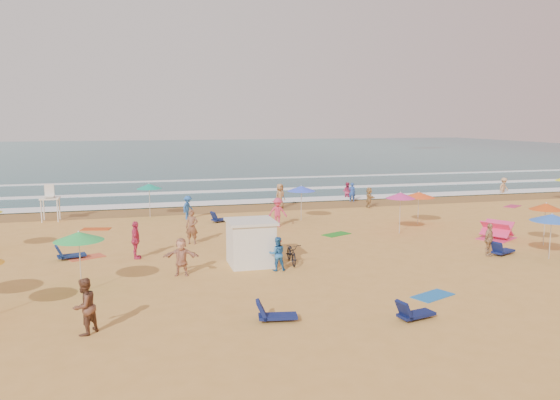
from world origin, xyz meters
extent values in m
plane|color=gold|center=(0.00, 0.00, 0.00)|extent=(220.00, 220.00, 0.00)
cube|color=#0C4756|center=(0.00, 84.00, 0.00)|extent=(220.00, 140.00, 0.18)
plane|color=olive|center=(0.00, 12.50, 0.01)|extent=(220.00, 220.00, 0.00)
cube|color=white|center=(0.00, 15.00, 0.10)|extent=(200.00, 2.20, 0.05)
cube|color=white|center=(0.00, 22.00, 0.10)|extent=(200.00, 1.60, 0.05)
cube|color=white|center=(0.00, 32.00, 0.10)|extent=(200.00, 1.20, 0.05)
cube|color=silver|center=(-1.77, -3.90, 1.00)|extent=(2.00, 2.00, 2.00)
cube|color=silver|center=(-1.77, -3.90, 2.06)|extent=(2.20, 2.20, 0.12)
imported|color=black|center=(0.13, -4.20, 0.50)|extent=(0.83, 1.97, 1.01)
cone|color=#3856FF|center=(3.83, 6.38, 2.17)|extent=(1.90, 1.90, 0.35)
cone|color=#FF521A|center=(10.76, 3.11, 1.94)|extent=(2.03, 2.03, 0.35)
cone|color=#DF4C12|center=(14.32, -4.08, 2.14)|extent=(1.69, 1.69, 0.35)
cone|color=#139B7D|center=(-6.01, 10.16, 2.18)|extent=(1.72, 1.72, 0.35)
cone|color=#E1328D|center=(8.25, 0.77, 2.29)|extent=(1.73, 1.73, 0.35)
cone|color=blue|center=(12.52, -6.59, 2.05)|extent=(1.99, 1.99, 0.35)
cone|color=green|center=(-9.08, -6.23, 2.25)|extent=(1.91, 1.91, 0.35)
cube|color=#101951|center=(-2.37, -11.24, 0.17)|extent=(1.37, 0.76, 0.34)
cube|color=navy|center=(-10.02, -0.64, 0.17)|extent=(1.40, 0.88, 0.34)
cube|color=#0E1647|center=(2.24, -12.27, 0.17)|extent=(1.39, 0.84, 0.34)
cube|color=#101A52|center=(10.92, -5.27, 0.17)|extent=(1.42, 1.01, 0.34)
cube|color=#0F1B4E|center=(-1.45, 7.19, 0.17)|extent=(1.41, 0.98, 0.34)
cube|color=#C54415|center=(-9.38, 6.71, 0.01)|extent=(1.84, 1.20, 0.03)
cube|color=#D25131|center=(-9.37, -0.54, 0.01)|extent=(1.90, 1.50, 0.03)
cube|color=#BA3217|center=(0.10, 0.95, 0.01)|extent=(1.82, 1.13, 0.03)
cube|color=#1D66B6|center=(4.07, -10.21, 0.01)|extent=(1.90, 1.46, 0.03)
cube|color=#238621|center=(4.50, 1.43, 0.01)|extent=(1.90, 1.52, 0.03)
cube|color=#C02D58|center=(21.59, 7.84, 0.01)|extent=(1.89, 1.65, 0.03)
imported|color=brown|center=(-4.01, 1.15, 0.95)|extent=(0.81, 0.67, 1.90)
imported|color=#2348A4|center=(10.34, 13.34, 0.80)|extent=(0.67, 0.54, 1.59)
imported|color=tan|center=(10.04, -5.27, 0.82)|extent=(1.03, 0.86, 1.65)
imported|color=#DA365E|center=(1.74, 4.68, 0.92)|extent=(1.24, 0.78, 1.84)
imported|color=#A6794C|center=(3.73, 11.63, 0.95)|extent=(1.11, 1.01, 1.90)
imported|color=#276DB7|center=(-0.83, -5.19, 0.77)|extent=(0.80, 0.65, 1.55)
imported|color=tan|center=(-5.07, -4.89, 0.83)|extent=(1.62, 0.81, 1.67)
imported|color=tan|center=(10.45, 10.15, 0.79)|extent=(0.59, 1.51, 1.59)
imported|color=tan|center=(25.39, 14.01, 0.64)|extent=(1.30, 0.99, 1.78)
imported|color=#D73563|center=(-6.98, -1.39, 0.93)|extent=(0.55, 1.13, 1.86)
imported|color=#B62D56|center=(10.71, 15.37, 0.57)|extent=(1.01, 1.00, 1.64)
imported|color=blue|center=(-3.52, 8.71, 0.81)|extent=(1.12, 1.19, 1.62)
imported|color=brown|center=(-8.56, -10.77, 0.91)|extent=(1.09, 1.12, 1.82)
camera|label=1|loc=(-6.80, -28.29, 6.74)|focal=35.00mm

